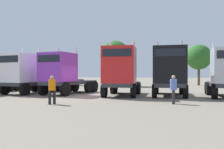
{
  "coord_description": "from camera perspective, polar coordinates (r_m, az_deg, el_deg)",
  "views": [
    {
      "loc": [
        5.13,
        -17.81,
        1.77
      ],
      "look_at": [
        1.43,
        2.03,
        1.73
      ],
      "focal_mm": 38.07,
      "sensor_mm": 36.0,
      "label": 1
    }
  ],
  "objects": [
    {
      "name": "visitor_in_hivis",
      "position": [
        14.26,
        -14.2,
        -3.1
      ],
      "size": [
        0.57,
        0.57,
        1.67
      ],
      "rotation": [
        0.0,
        0.0,
        5.48
      ],
      "color": "black",
      "rests_on": "ground"
    },
    {
      "name": "semi_truck_red",
      "position": [
        18.61,
        2.1,
        0.73
      ],
      "size": [
        2.61,
        5.89,
        4.42
      ],
      "rotation": [
        0.0,
        0.0,
        -1.58
      ],
      "color": "#333338",
      "rests_on": "ground"
    },
    {
      "name": "ground",
      "position": [
        18.62,
        -5.5,
        -5.33
      ],
      "size": [
        200.0,
        200.0,
        0.0
      ],
      "primitive_type": "plane",
      "color": "gray"
    },
    {
      "name": "semi_truck_black",
      "position": [
        18.93,
        13.65,
        0.8
      ],
      "size": [
        2.76,
        5.97,
        4.42
      ],
      "rotation": [
        0.0,
        0.0,
        -1.61
      ],
      "color": "#333338",
      "rests_on": "ground"
    },
    {
      "name": "semi_truck_purple",
      "position": [
        20.8,
        -11.77,
        0.34
      ],
      "size": [
        3.85,
        6.49,
        4.11
      ],
      "rotation": [
        0.0,
        0.0,
        -1.8
      ],
      "color": "#333338",
      "rests_on": "ground"
    },
    {
      "name": "oak_far_left",
      "position": [
        38.87,
        -12.17,
        2.88
      ],
      "size": [
        3.31,
        3.31,
        5.32
      ],
      "color": "#4C3823",
      "rests_on": "ground"
    },
    {
      "name": "visitor_with_camera",
      "position": [
        14.49,
        14.54,
        -2.99
      ],
      "size": [
        0.46,
        0.46,
        1.7
      ],
      "rotation": [
        0.0,
        0.0,
        2.99
      ],
      "color": "#2D2D2D",
      "rests_on": "ground"
    },
    {
      "name": "oak_far_centre",
      "position": [
        34.53,
        0.78,
        4.51
      ],
      "size": [
        4.35,
        4.35,
        6.6
      ],
      "color": "#4C3823",
      "rests_on": "ground"
    },
    {
      "name": "semi_truck_white",
      "position": [
        22.35,
        -20.3,
        0.31
      ],
      "size": [
        3.65,
        6.46,
        4.11
      ],
      "rotation": [
        0.0,
        0.0,
        -1.77
      ],
      "color": "#333338",
      "rests_on": "ground"
    },
    {
      "name": "oak_far_right",
      "position": [
        39.46,
        20.11,
        3.92
      ],
      "size": [
        3.92,
        3.92,
        6.37
      ],
      "color": "#4C3823",
      "rests_on": "ground"
    }
  ]
}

